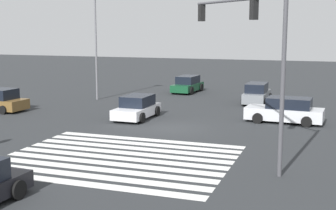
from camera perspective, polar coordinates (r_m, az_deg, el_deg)
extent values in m
plane|color=#2B2D30|center=(28.44, 0.00, -2.82)|extent=(129.92, 129.92, 0.00)
cube|color=silver|center=(18.87, -11.05, -9.30)|extent=(10.52, 0.60, 0.01)
cube|color=silver|center=(19.65, -9.65, -8.50)|extent=(10.52, 0.60, 0.01)
cube|color=silver|center=(20.45, -8.36, -7.76)|extent=(10.52, 0.60, 0.01)
cube|color=silver|center=(21.26, -7.17, -7.07)|extent=(10.52, 0.60, 0.01)
cube|color=silver|center=(22.08, -6.07, -6.43)|extent=(10.52, 0.60, 0.01)
cube|color=silver|center=(22.91, -5.06, -5.83)|extent=(10.52, 0.60, 0.01)
cube|color=silver|center=(23.75, -4.11, -5.27)|extent=(10.52, 0.60, 0.01)
cube|color=silver|center=(24.60, -3.24, -4.75)|extent=(10.52, 0.60, 0.01)
cube|color=silver|center=(25.45, -2.42, -4.27)|extent=(10.52, 0.60, 0.01)
cylinder|color=#47474C|center=(19.08, 13.82, 2.32)|extent=(0.18, 0.18, 7.48)
cylinder|color=#47474C|center=(21.74, 8.29, 12.53)|extent=(4.93, 4.93, 0.12)
cube|color=black|center=(20.59, 10.44, 11.35)|extent=(0.40, 0.40, 0.84)
sphere|color=red|center=(20.72, 10.17, 11.34)|extent=(0.16, 0.16, 0.16)
cube|color=black|center=(24.33, 4.13, 11.13)|extent=(0.40, 0.40, 0.84)
sphere|color=gold|center=(24.47, 3.94, 11.12)|extent=(0.16, 0.16, 0.16)
cylinder|color=black|center=(17.55, -17.81, -9.82)|extent=(0.25, 0.71, 0.70)
cube|color=gray|center=(38.43, 10.77, 1.05)|extent=(1.72, 4.37, 0.76)
cube|color=black|center=(38.16, 10.76, 2.10)|extent=(1.54, 2.53, 0.72)
cylinder|color=black|center=(39.92, 9.84, 1.05)|extent=(0.23, 0.70, 0.69)
cylinder|color=black|center=(39.67, 12.30, 0.93)|extent=(0.23, 0.70, 0.69)
cylinder|color=black|center=(37.29, 9.13, 0.50)|extent=(0.23, 0.70, 0.69)
cylinder|color=black|center=(37.02, 11.76, 0.36)|extent=(0.23, 0.70, 0.69)
cylinder|color=black|center=(34.93, -19.48, -0.57)|extent=(0.63, 0.25, 0.61)
cylinder|color=black|center=(36.40, -17.41, -0.09)|extent=(0.63, 0.25, 0.61)
cube|color=#144728|center=(44.34, 2.38, 2.22)|extent=(2.10, 4.46, 0.65)
cube|color=black|center=(44.36, 2.44, 3.11)|extent=(1.78, 2.62, 0.72)
cylinder|color=black|center=(42.80, 2.87, 1.74)|extent=(0.27, 0.73, 0.71)
cylinder|color=black|center=(43.47, 0.62, 1.87)|extent=(0.27, 0.73, 0.71)
cylinder|color=black|center=(45.30, 4.07, 2.15)|extent=(0.27, 0.73, 0.71)
cylinder|color=black|center=(45.93, 1.93, 2.26)|extent=(0.27, 0.73, 0.71)
cube|color=silver|center=(31.39, -3.84, -0.74)|extent=(1.94, 4.29, 0.64)
cube|color=black|center=(31.44, -3.73, 0.53)|extent=(1.72, 2.37, 0.72)
cylinder|color=black|center=(29.86, -3.20, -1.58)|extent=(0.23, 0.69, 0.69)
cylinder|color=black|center=(30.65, -6.47, -1.34)|extent=(0.23, 0.69, 0.69)
cylinder|color=black|center=(32.26, -1.33, -0.75)|extent=(0.23, 0.69, 0.69)
cylinder|color=black|center=(32.99, -4.41, -0.55)|extent=(0.23, 0.69, 0.69)
cube|color=silver|center=(30.96, 13.97, -1.04)|extent=(4.96, 2.17, 0.76)
cube|color=black|center=(30.80, 14.55, 0.25)|extent=(2.82, 1.85, 0.68)
cylinder|color=black|center=(30.33, 10.86, -1.59)|extent=(0.68, 0.26, 0.67)
cylinder|color=black|center=(32.18, 11.57, -0.99)|extent=(0.68, 0.26, 0.67)
cylinder|color=black|center=(29.88, 16.52, -1.97)|extent=(0.68, 0.26, 0.67)
cylinder|color=black|center=(31.75, 16.91, -1.34)|extent=(0.68, 0.26, 0.67)
cylinder|color=slate|center=(39.92, -8.77, 6.67)|extent=(0.16, 0.16, 8.45)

